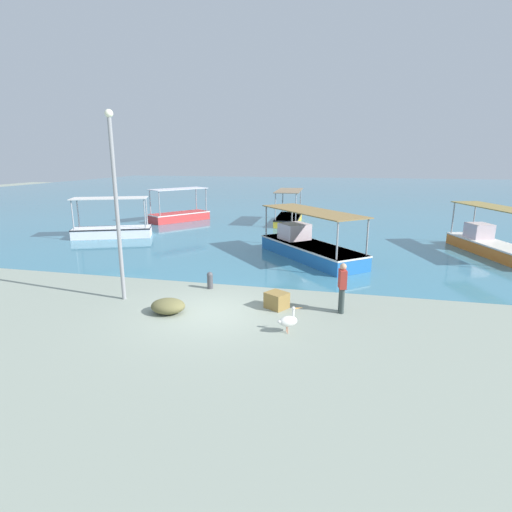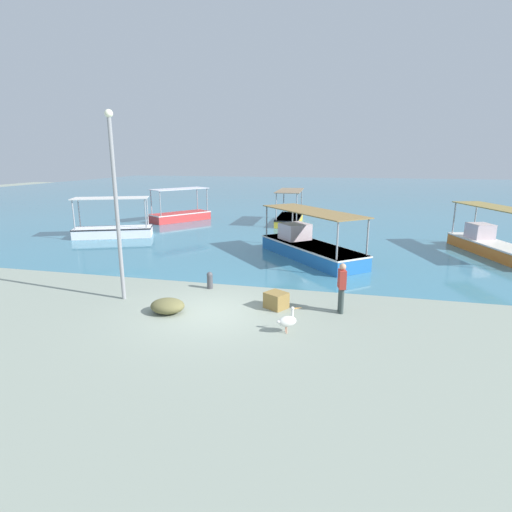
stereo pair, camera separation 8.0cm
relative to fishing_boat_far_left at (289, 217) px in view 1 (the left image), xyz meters
name	(u,v)px [view 1 (the left image)]	position (x,y,z in m)	size (l,w,h in m)	color
ground	(212,313)	(0.22, -18.93, -0.49)	(120.00, 120.00, 0.00)	gray
harbor_water	(319,192)	(0.22, 29.07, -0.49)	(110.00, 90.00, 0.00)	teal
fishing_boat_far_left	(289,217)	(0.00, 0.00, 0.00)	(2.04, 5.20, 2.57)	gold
fishing_boat_outer	(493,244)	(12.04, -7.89, 0.08)	(3.53, 6.77, 2.52)	orange
fishing_boat_near_left	(112,229)	(-10.26, -8.08, 0.02)	(5.08, 3.33, 2.54)	white
fishing_boat_far_right	(179,215)	(-8.80, -0.77, 0.03)	(4.20, 4.95, 2.60)	#D13837
fishing_boat_near_right	(308,246)	(2.61, -10.69, 0.11)	(5.89, 6.34, 2.44)	#246AB5
pelican	(288,321)	(2.93, -19.90, -0.11)	(0.74, 0.52, 0.80)	#E0997A
lamp_post	(116,199)	(-3.33, -18.38, 3.16)	(0.28, 0.28, 6.56)	gray
mooring_bollard	(210,280)	(-0.67, -16.54, -0.13)	(0.24, 0.24, 0.67)	#47474C
fisherman_standing	(342,286)	(4.42, -17.93, 0.42)	(0.30, 0.44, 1.69)	#374442
net_pile	(168,306)	(-1.18, -19.26, -0.25)	(1.14, 0.97, 0.47)	brown
cargo_crate	(277,300)	(2.26, -18.02, -0.21)	(0.68, 0.61, 0.55)	olive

